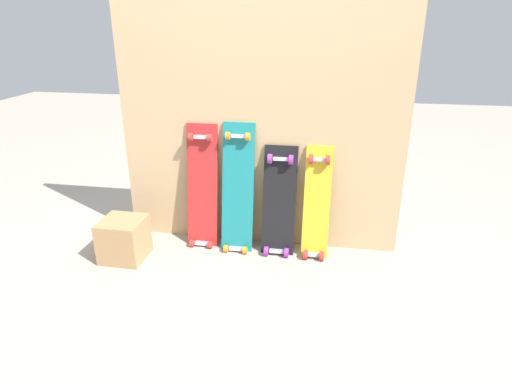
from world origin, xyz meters
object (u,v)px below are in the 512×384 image
skateboard_red (202,191)px  wooden_crate (124,239)px  skateboard_black (279,205)px  skateboard_teal (238,193)px  skateboard_yellow (317,207)px

skateboard_red → wooden_crate: skateboard_red is taller
skateboard_black → wooden_crate: size_ratio=2.87×
skateboard_teal → skateboard_yellow: 0.55m
wooden_crate → skateboard_yellow: bearing=12.7°
skateboard_teal → skateboard_black: size_ratio=1.19×
skateboard_teal → skateboard_black: skateboard_teal is taller
skateboard_red → wooden_crate: bearing=-146.5°
skateboard_teal → wooden_crate: skateboard_teal is taller
skateboard_yellow → wooden_crate: 1.34m
skateboard_red → skateboard_black: 0.56m
skateboard_yellow → wooden_crate: size_ratio=2.90×
skateboard_red → skateboard_yellow: bearing=-1.7°
skateboard_red → skateboard_teal: skateboard_teal is taller
skateboard_yellow → skateboard_teal: bearing=179.4°
skateboard_red → skateboard_black: size_ratio=1.16×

